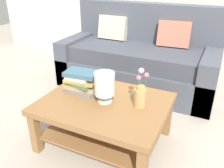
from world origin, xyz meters
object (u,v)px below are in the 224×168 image
(coffee_table, at_px, (105,113))
(book_stack_main, at_px, (82,82))
(flower_pitcher, at_px, (140,94))
(couch, at_px, (139,59))
(glass_hurricane_vase, at_px, (105,85))

(coffee_table, bearing_deg, book_stack_main, 164.88)
(book_stack_main, xyz_separation_m, flower_pitcher, (0.57, -0.01, 0.01))
(couch, relative_size, coffee_table, 1.88)
(glass_hurricane_vase, xyz_separation_m, flower_pitcher, (0.29, 0.06, -0.05))
(couch, height_order, book_stack_main, couch)
(book_stack_main, height_order, glass_hurricane_vase, glass_hurricane_vase)
(couch, bearing_deg, coffee_table, -83.11)
(coffee_table, height_order, glass_hurricane_vase, glass_hurricane_vase)
(glass_hurricane_vase, relative_size, flower_pitcher, 0.80)
(couch, xyz_separation_m, glass_hurricane_vase, (0.16, -1.31, 0.23))
(couch, relative_size, flower_pitcher, 6.08)
(flower_pitcher, bearing_deg, glass_hurricane_vase, -168.38)
(couch, xyz_separation_m, book_stack_main, (-0.12, -1.23, 0.17))
(couch, relative_size, book_stack_main, 6.40)
(book_stack_main, distance_m, flower_pitcher, 0.57)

